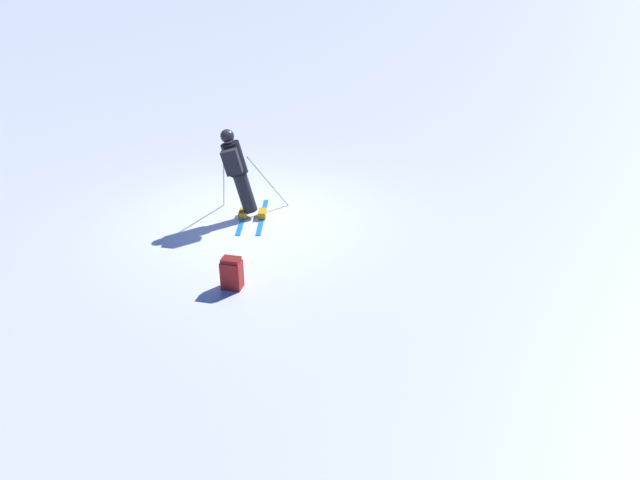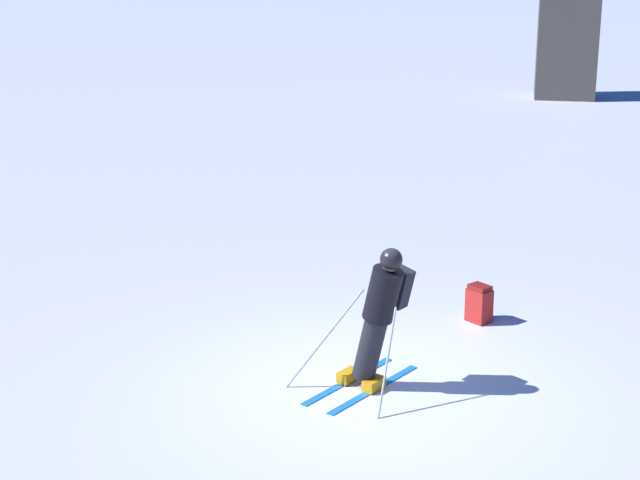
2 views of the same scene
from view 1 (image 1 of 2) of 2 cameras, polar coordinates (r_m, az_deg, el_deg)
ground_plane at (r=11.73m, az=-6.52°, el=2.03°), size 300.00×300.00×0.00m
skier at (r=11.40m, az=-7.53°, el=6.34°), size 1.41×1.63×1.72m
spare_backpack at (r=9.40m, az=-8.07°, el=-3.03°), size 0.37×0.36×0.50m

